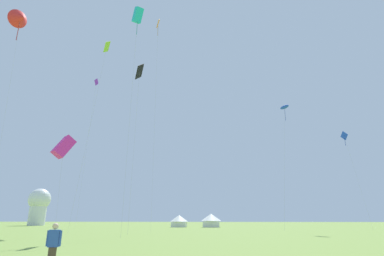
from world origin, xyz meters
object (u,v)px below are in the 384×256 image
festival_tent_center (179,220)px  festival_tent_right (211,220)px  kite_blue_diamond (345,138)px  kite_black_diamond (140,72)px  observatory_dome (39,205)px  kite_red_delta (21,18)px  kite_cyan_box (138,16)px  kite_magenta_box (64,147)px  kite_purple_diamond (96,87)px  kite_blue_parafoil (284,108)px  kite_orange_diamond (158,28)px  kite_lime_diamond (106,49)px  person_spectator (53,249)px

festival_tent_center → festival_tent_right: 7.68m
kite_blue_diamond → kite_black_diamond: bearing=-147.8°
observatory_dome → festival_tent_center: bearing=-17.0°
festival_tent_center → observatory_dome: 47.24m
kite_black_diamond → kite_red_delta: 22.01m
kite_red_delta → observatory_dome: bearing=115.8°
kite_cyan_box → kite_magenta_box: bearing=165.7°
kite_red_delta → kite_cyan_box: size_ratio=1.17×
kite_red_delta → kite_blue_diamond: bearing=23.2°
kite_purple_diamond → kite_blue_diamond: (53.19, 1.28, -13.06)m
kite_purple_diamond → kite_cyan_box: (17.61, -27.04, -2.86)m
kite_blue_parafoil → observatory_dome: (-67.61, 33.81, -15.93)m
kite_red_delta → kite_blue_diamond: kite_red_delta is taller
kite_orange_diamond → observatory_dome: bearing=137.5°
kite_black_diamond → kite_lime_diamond: 8.62m
kite_lime_diamond → kite_orange_diamond: bearing=47.0°
person_spectator → festival_tent_center: bearing=94.0°
festival_tent_center → person_spectator: bearing=-86.0°
person_spectator → festival_tent_right: 62.97m
kite_blue_parafoil → festival_tent_center: size_ratio=5.27×
observatory_dome → kite_orange_diamond: bearing=-42.5°
kite_magenta_box → kite_purple_diamond: kite_purple_diamond is taller
kite_orange_diamond → kite_blue_diamond: 43.02m
kite_blue_diamond → festival_tent_center: (-35.56, 12.92, -16.14)m
kite_lime_diamond → kite_blue_parafoil: bearing=24.8°
kite_blue_parafoil → observatory_dome: bearing=153.4°
kite_blue_diamond → kite_cyan_box: bearing=-141.5°
kite_magenta_box → kite_lime_diamond: kite_lime_diamond is taller
kite_red_delta → kite_blue_diamond: (56.05, 24.01, -14.68)m
kite_magenta_box → kite_cyan_box: bearing=-14.3°
festival_tent_center → festival_tent_right: festival_tent_right is taller
person_spectator → festival_tent_right: festival_tent_right is taller
kite_orange_diamond → kite_blue_parafoil: bearing=16.1°
kite_magenta_box → kite_blue_parafoil: 38.85m
kite_red_delta → kite_blue_parafoil: kite_red_delta is taller
kite_blue_parafoil → kite_purple_diamond: bearing=171.8°
kite_magenta_box → festival_tent_right: kite_magenta_box is taller
kite_purple_diamond → kite_lime_diamond: 22.39m
kite_orange_diamond → kite_magenta_box: bearing=-125.9°
kite_blue_diamond → festival_tent_center: bearing=160.0°
kite_cyan_box → kite_red_delta: bearing=168.1°
festival_tent_center → observatory_dome: size_ratio=0.39×
kite_purple_diamond → kite_red_delta: kite_red_delta is taller
kite_orange_diamond → observatory_dome: size_ratio=3.56×
kite_blue_parafoil → kite_blue_diamond: size_ratio=1.18×
kite_orange_diamond → festival_tent_right: kite_orange_diamond is taller
kite_cyan_box → kite_blue_diamond: size_ratio=1.52×
kite_magenta_box → kite_blue_diamond: 52.38m
kite_black_diamond → festival_tent_right: kite_black_diamond is taller
kite_lime_diamond → festival_tent_center: 43.42m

